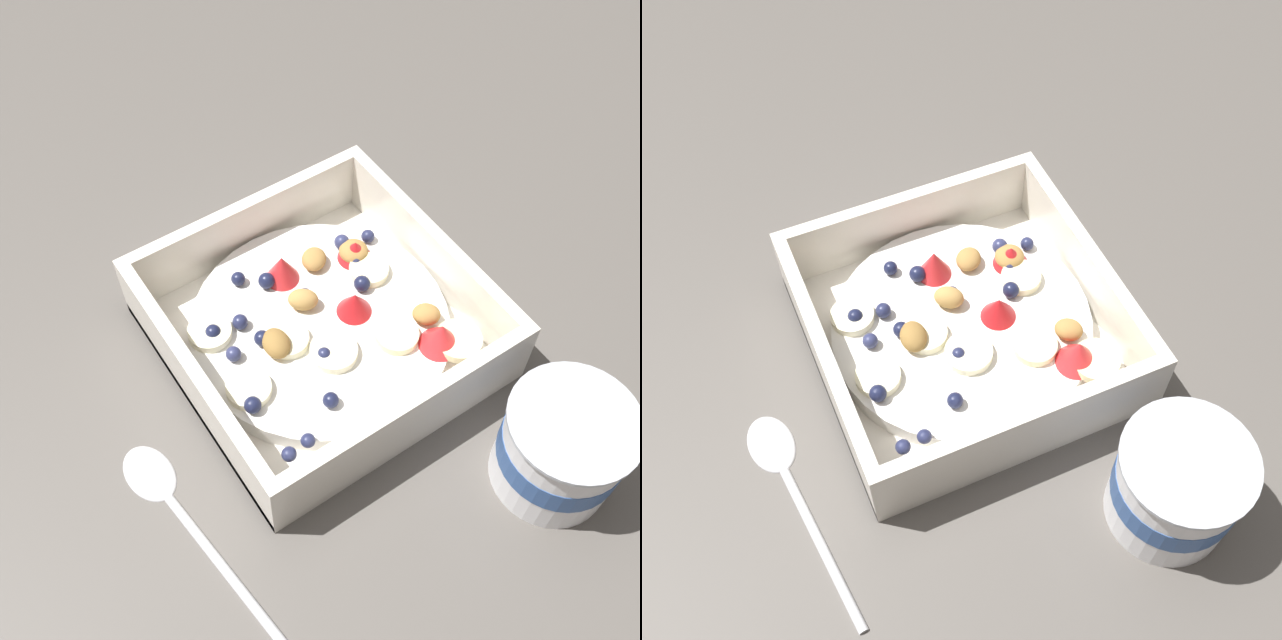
{
  "view_description": "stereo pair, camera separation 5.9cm",
  "coord_description": "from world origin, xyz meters",
  "views": [
    {
      "loc": [
        0.17,
        0.29,
        0.51
      ],
      "look_at": [
        -0.01,
        0.01,
        0.03
      ],
      "focal_mm": 44.19,
      "sensor_mm": 36.0,
      "label": 1
    },
    {
      "loc": [
        0.12,
        0.31,
        0.51
      ],
      "look_at": [
        -0.01,
        0.01,
        0.03
      ],
      "focal_mm": 44.19,
      "sensor_mm": 36.0,
      "label": 2
    }
  ],
  "objects": [
    {
      "name": "yogurt_cup",
      "position": [
        -0.09,
        0.19,
        0.04
      ],
      "size": [
        0.09,
        0.09,
        0.08
      ],
      "color": "white",
      "rests_on": "ground"
    },
    {
      "name": "spoon",
      "position": [
        0.14,
        0.06,
        0.0
      ],
      "size": [
        0.04,
        0.17,
        0.01
      ],
      "color": "silver",
      "rests_on": "ground"
    },
    {
      "name": "fruit_bowl",
      "position": [
        -0.02,
        0.01,
        0.02
      ],
      "size": [
        0.22,
        0.22,
        0.06
      ],
      "color": "white",
      "rests_on": "ground"
    },
    {
      "name": "ground_plane",
      "position": [
        0.0,
        0.0,
        0.0
      ],
      "size": [
        2.4,
        2.4,
        0.0
      ],
      "primitive_type": "plane",
      "color": "#56514C"
    }
  ]
}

